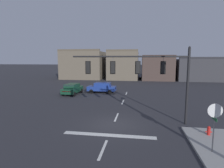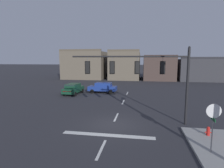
{
  "view_description": "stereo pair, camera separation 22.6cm",
  "coord_description": "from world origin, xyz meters",
  "px_view_note": "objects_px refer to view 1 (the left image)",
  "views": [
    {
      "loc": [
        2.02,
        -13.57,
        5.09
      ],
      "look_at": [
        -0.72,
        3.99,
        2.75
      ],
      "focal_mm": 28.82,
      "sensor_mm": 36.0,
      "label": 1
    },
    {
      "loc": [
        2.24,
        -13.54,
        5.09
      ],
      "look_at": [
        -0.72,
        3.99,
        2.75
      ],
      "focal_mm": 28.82,
      "sensor_mm": 36.0,
      "label": 2
    }
  ],
  "objects_px": {
    "signal_mast_near_side": "(146,72)",
    "car_lot_nearside": "(102,87)",
    "car_lot_middle": "(72,89)",
    "fire_hydrant": "(209,132)",
    "stop_sign": "(215,116)"
  },
  "relations": [
    {
      "from": "signal_mast_near_side",
      "to": "car_lot_middle",
      "type": "bearing_deg",
      "value": 133.03
    },
    {
      "from": "car_lot_nearside",
      "to": "stop_sign",
      "type": "bearing_deg",
      "value": -60.57
    },
    {
      "from": "signal_mast_near_side",
      "to": "fire_hydrant",
      "type": "bearing_deg",
      "value": -25.33
    },
    {
      "from": "stop_sign",
      "to": "car_lot_nearside",
      "type": "height_order",
      "value": "stop_sign"
    },
    {
      "from": "car_lot_middle",
      "to": "fire_hydrant",
      "type": "height_order",
      "value": "car_lot_middle"
    },
    {
      "from": "stop_sign",
      "to": "car_lot_middle",
      "type": "bearing_deg",
      "value": 132.03
    },
    {
      "from": "stop_sign",
      "to": "fire_hydrant",
      "type": "height_order",
      "value": "stop_sign"
    },
    {
      "from": "signal_mast_near_side",
      "to": "car_lot_nearside",
      "type": "xyz_separation_m",
      "value": [
        -6.32,
        13.15,
        -3.36
      ]
    },
    {
      "from": "car_lot_nearside",
      "to": "car_lot_middle",
      "type": "distance_m",
      "value": 4.57
    },
    {
      "from": "car_lot_nearside",
      "to": "fire_hydrant",
      "type": "height_order",
      "value": "car_lot_nearside"
    },
    {
      "from": "car_lot_nearside",
      "to": "car_lot_middle",
      "type": "xyz_separation_m",
      "value": [
        -4.13,
        -1.95,
        0.0
      ]
    },
    {
      "from": "fire_hydrant",
      "to": "car_lot_nearside",
      "type": "bearing_deg",
      "value": 124.77
    },
    {
      "from": "car_lot_nearside",
      "to": "fire_hydrant",
      "type": "xyz_separation_m",
      "value": [
        10.5,
        -15.12,
        -0.53
      ]
    },
    {
      "from": "signal_mast_near_side",
      "to": "stop_sign",
      "type": "xyz_separation_m",
      "value": [
        3.54,
        -4.32,
        -2.07
      ]
    },
    {
      "from": "stop_sign",
      "to": "car_lot_middle",
      "type": "height_order",
      "value": "stop_sign"
    }
  ]
}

